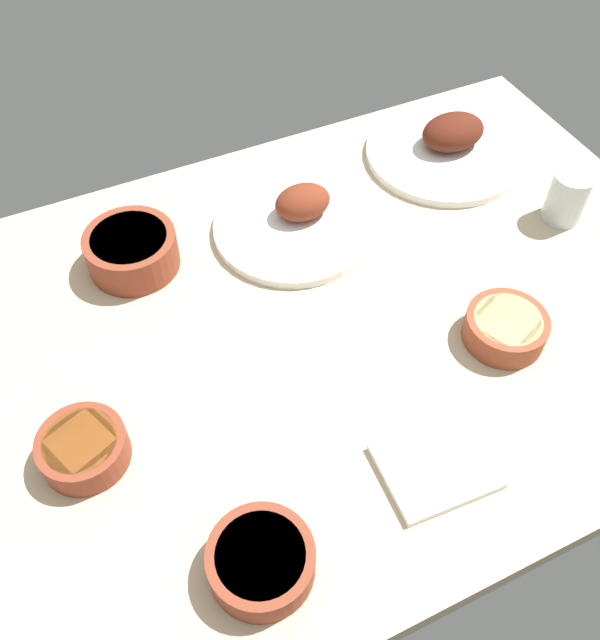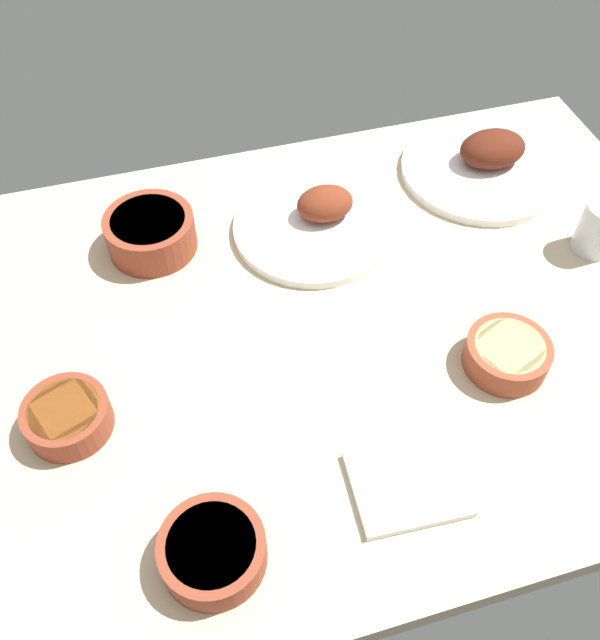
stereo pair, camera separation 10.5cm
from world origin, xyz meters
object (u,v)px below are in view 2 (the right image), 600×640
Objects in this scene: plate_center_main at (316,221)px; folded_napkin at (407,484)px; plate_far_side at (484,163)px; bowl_pasta at (213,551)px; bowl_onions at (150,232)px; bowl_soup at (67,416)px; bowl_potatoes at (507,354)px; water_tumbler at (599,228)px.

folded_napkin is at bearing 87.07° from plate_center_main.
folded_napkin is at bearing 56.21° from plate_far_side.
bowl_onions is (-0.74, -55.54, 0.86)cm from bowl_pasta.
bowl_soup is at bearing -27.14° from folded_napkin.
plate_far_side reaches higher than plate_center_main.
bowl_onions reaches higher than bowl_potatoes.
bowl_pasta is at bearing 89.23° from bowl_onions.
folded_napkin is (21.02, 14.34, -1.90)cm from bowl_potatoes.
plate_center_main is 2.33× the size of bowl_soup.
bowl_soup reaches higher than folded_napkin.
bowl_pasta is at bearing 122.98° from bowl_soup.
bowl_potatoes is 1.33× the size of water_tumbler.
plate_center_main is at bearing -21.74° from water_tumbler.
plate_far_side is 1.98× the size of bowl_onions.
bowl_pasta is 1.10× the size of bowl_soup.
plate_far_side is 2.07× the size of folded_napkin.
bowl_onions is 74.65cm from water_tumbler.
plate_center_main reaches higher than bowl_soup.
bowl_pasta reaches higher than bowl_potatoes.
bowl_soup is at bearing 32.90° from plate_center_main.
bowl_onions reaches higher than folded_napkin.
plate_far_side is 1.08× the size of plate_center_main.
plate_center_main is at bearing -62.45° from bowl_potatoes.
bowl_pasta is at bearing 19.58° from bowl_potatoes.
plate_far_side is 2.52× the size of bowl_soup.
water_tumbler reaches higher than plate_far_side.
plate_far_side is at bearing -69.36° from water_tumbler.
plate_far_side is 2.41× the size of bowl_potatoes.
water_tumbler is at bearing 163.81° from bowl_onions.
water_tumbler is (-8.89, 23.60, 2.64)cm from plate_far_side.
plate_far_side reaches higher than bowl_onions.
bowl_potatoes is at bearing 140.12° from bowl_onions.
bowl_potatoes is (-18.48, 35.42, 0.84)cm from plate_center_main.
plate_far_side is at bearing -123.79° from folded_napkin.
bowl_pasta is 26.30cm from folded_napkin.
water_tumbler is at bearing -154.38° from bowl_pasta.
bowl_soup is 1.27× the size of water_tumbler.
bowl_potatoes reaches higher than folded_napkin.
bowl_pasta is 80.35cm from water_tumbler.
bowl_potatoes is 31.09cm from water_tumbler.
bowl_pasta reaches higher than folded_napkin.
plate_center_main is at bearing 9.99° from plate_far_side.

